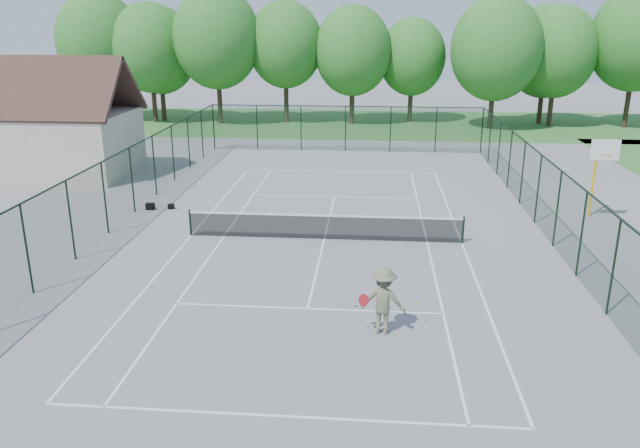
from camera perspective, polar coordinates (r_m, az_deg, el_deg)
The scene contains 11 objects.
ground at distance 25.18m, azimuth 0.39°, elevation -1.40°, with size 140.00×140.00×0.00m, color gray.
grass_far at distance 54.34m, azimuth 2.92°, elevation 9.20°, with size 80.00×16.00×0.01m, color #3D7A33.
court_lines at distance 25.18m, azimuth 0.39°, elevation -1.39°, with size 11.05×23.85×0.01m.
tennis_net at distance 24.99m, azimuth 0.39°, elevation -0.16°, with size 11.08×0.08×1.10m.
fence_enclosure at distance 24.70m, azimuth 0.40°, elevation 2.01°, with size 18.05×36.05×3.02m.
utility_building at distance 38.47m, azimuth -23.10°, elevation 8.78°, with size 8.60×6.27×6.63m.
tree_line_far at distance 53.74m, azimuth 3.03°, elevation 15.51°, with size 39.40×6.40×9.70m.
basketball_goal at distance 29.63m, azimuth 24.22°, elevation 5.15°, with size 1.20×1.43×3.65m.
sports_bag_a at distance 30.14m, azimuth -15.26°, elevation 1.56°, with size 0.39×0.23×0.31m, color black.
sports_bag_b at distance 30.01m, azimuth -13.45°, elevation 1.57°, with size 0.31×0.19×0.24m, color black.
tennis_player at distance 17.61m, azimuth 5.81°, elevation -6.97°, with size 1.88×0.91×1.95m.
Camera 1 is at (1.86, -23.66, 8.41)m, focal length 35.00 mm.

